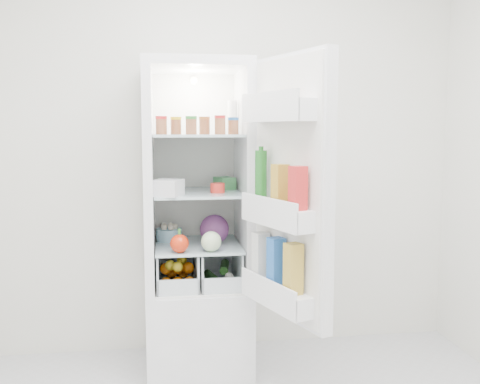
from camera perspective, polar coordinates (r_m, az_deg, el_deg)
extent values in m
cube|color=silver|center=(3.42, -1.61, 4.76)|extent=(3.00, 0.02, 2.60)
cube|color=silver|center=(3.32, -4.48, -13.86)|extent=(0.60, 0.60, 0.50)
cube|color=silver|center=(3.13, -4.74, 13.27)|extent=(0.60, 0.60, 0.05)
cube|color=silver|center=(3.40, -4.92, 1.77)|extent=(0.60, 0.05, 1.25)
cube|color=silver|center=(3.12, -9.67, 1.27)|extent=(0.05, 0.60, 1.25)
cube|color=silver|center=(3.15, 0.37, 1.42)|extent=(0.05, 0.60, 1.25)
cube|color=white|center=(3.37, -4.89, 1.72)|extent=(0.50, 0.01, 1.25)
sphere|color=white|center=(3.33, -4.95, 11.74)|extent=(0.05, 0.05, 0.05)
cube|color=silver|center=(3.16, -4.53, -5.66)|extent=(0.49, 0.53, 0.01)
cube|color=silver|center=(3.11, -4.58, -0.07)|extent=(0.49, 0.53, 0.02)
cube|color=silver|center=(3.09, -4.64, 6.02)|extent=(0.49, 0.53, 0.02)
cylinder|color=#B21919|center=(2.95, -8.39, 6.92)|extent=(0.06, 0.06, 0.08)
cylinder|color=gold|center=(3.00, -6.85, 6.94)|extent=(0.06, 0.06, 0.08)
cylinder|color=#267226|center=(2.92, -5.23, 6.97)|extent=(0.06, 0.06, 0.08)
cylinder|color=brown|center=(3.02, -3.80, 6.97)|extent=(0.06, 0.06, 0.08)
cylinder|color=#B21919|center=(2.96, -2.14, 6.98)|extent=(0.06, 0.06, 0.08)
cylinder|color=#194C8C|center=(3.02, -0.73, 6.98)|extent=(0.06, 0.06, 0.08)
cylinder|color=white|center=(3.16, -0.80, 7.96)|extent=(0.07, 0.07, 0.19)
cube|color=silver|center=(2.90, -7.69, 0.45)|extent=(0.18, 0.18, 0.09)
cylinder|color=red|center=(3.03, -2.41, 0.44)|extent=(0.09, 0.09, 0.05)
cube|color=#3F8C4C|center=(3.21, -1.66, 0.95)|extent=(0.13, 0.15, 0.07)
sphere|color=#5A1E4F|center=(3.15, -2.75, -3.97)|extent=(0.17, 0.17, 0.17)
sphere|color=red|center=(2.93, -6.47, -5.49)|extent=(0.10, 0.10, 0.10)
cylinder|color=#9ACDE6|center=(3.26, -7.58, -4.53)|extent=(0.20, 0.20, 0.07)
sphere|color=beige|center=(2.95, -3.09, -5.29)|extent=(0.11, 0.11, 0.11)
sphere|color=#E9590C|center=(3.08, -7.88, -9.66)|extent=(0.07, 0.07, 0.07)
sphere|color=#E9590C|center=(3.08, -6.65, -9.64)|extent=(0.07, 0.07, 0.07)
sphere|color=#E9590C|center=(3.09, -5.43, -9.61)|extent=(0.07, 0.07, 0.07)
sphere|color=#E9590C|center=(3.18, -7.91, -8.11)|extent=(0.07, 0.07, 0.07)
sphere|color=#E9590C|center=(3.18, -6.73, -8.09)|extent=(0.07, 0.07, 0.07)
sphere|color=#E9590C|center=(3.19, -5.55, -8.06)|extent=(0.07, 0.07, 0.07)
sphere|color=#E9590C|center=(3.31, -7.30, -8.49)|extent=(0.07, 0.07, 0.07)
sphere|color=#E9590C|center=(3.32, -6.07, -8.47)|extent=(0.07, 0.07, 0.07)
sphere|color=gold|center=(3.12, -7.45, -7.75)|extent=(0.06, 0.06, 0.06)
sphere|color=gold|center=(3.23, -6.22, -7.25)|extent=(0.06, 0.06, 0.06)
sphere|color=gold|center=(3.08, -6.68, -7.92)|extent=(0.06, 0.06, 0.06)
cylinder|color=#214918|center=(3.21, -3.01, -9.12)|extent=(0.09, 0.21, 0.05)
cylinder|color=#214918|center=(3.26, -1.68, -7.99)|extent=(0.08, 0.21, 0.05)
sphere|color=white|center=(3.10, -2.06, -9.69)|extent=(0.05, 0.05, 0.05)
sphere|color=white|center=(3.12, -1.17, -9.02)|extent=(0.05, 0.05, 0.05)
cube|color=silver|center=(2.63, 5.60, 0.34)|extent=(0.26, 0.58, 1.30)
cube|color=white|center=(2.61, 4.96, 0.30)|extent=(0.20, 0.53, 1.26)
cube|color=white|center=(2.57, 4.10, 8.60)|extent=(0.27, 0.51, 0.10)
cube|color=white|center=(2.60, 4.01, -2.50)|extent=(0.27, 0.51, 0.10)
cube|color=white|center=(2.69, 3.94, -10.95)|extent=(0.27, 0.51, 0.10)
sphere|color=#8E5640|center=(2.46, 5.52, 10.06)|extent=(0.05, 0.05, 0.05)
sphere|color=#8E5640|center=(2.53, 4.50, 9.98)|extent=(0.05, 0.05, 0.05)
sphere|color=#8E5640|center=(2.60, 3.53, 9.90)|extent=(0.05, 0.05, 0.05)
sphere|color=#8E5640|center=(2.67, 2.62, 9.82)|extent=(0.05, 0.05, 0.05)
cylinder|color=#1B611F|center=(2.70, 2.25, 1.71)|extent=(0.06, 0.06, 0.26)
cube|color=gold|center=(2.55, 4.29, 0.73)|extent=(0.08, 0.08, 0.20)
cube|color=red|center=(2.42, 6.19, 0.41)|extent=(0.08, 0.08, 0.20)
cube|color=white|center=(2.76, 2.21, -6.79)|extent=(0.09, 0.09, 0.24)
cube|color=blue|center=(2.64, 3.87, -7.44)|extent=(0.09, 0.09, 0.24)
cube|color=gold|center=(2.52, 5.70, -8.16)|extent=(0.09, 0.09, 0.24)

